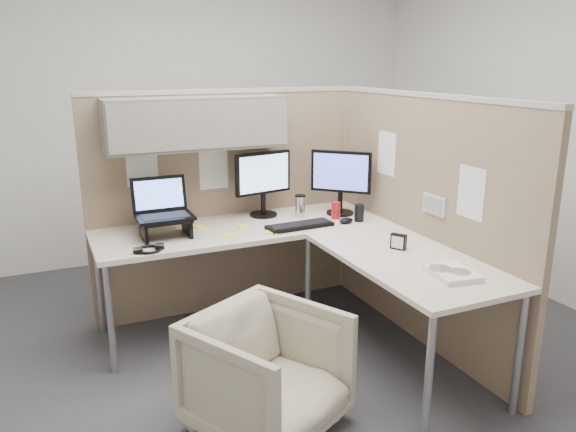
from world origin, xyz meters
name	(u,v)px	position (x,y,z in m)	size (l,w,h in m)	color
ground	(290,355)	(0.00, 0.00, 0.00)	(4.50, 4.50, 0.00)	#35353A
partition_back	(213,167)	(-0.22, 0.83, 1.10)	(2.00, 0.36, 1.63)	#947B61
partition_right	(419,219)	(0.90, -0.07, 0.82)	(0.07, 2.03, 1.63)	#947B61
desk	(300,245)	(0.12, 0.13, 0.69)	(2.00, 1.98, 0.73)	beige
office_chair	(267,367)	(-0.41, -0.61, 0.34)	(0.66, 0.62, 0.68)	#B9AA93
monitor_left	(263,179)	(0.12, 0.73, 1.00)	(0.44, 0.20, 0.47)	black
monitor_right	(341,177)	(0.65, 0.54, 1.00)	(0.34, 0.33, 0.47)	black
laptop_station	(164,215)	(-0.64, 0.54, 0.87)	(0.35, 0.30, 0.37)	black
keyboard	(300,226)	(0.23, 0.35, 0.74)	(0.46, 0.15, 0.02)	black
mouse	(346,221)	(0.57, 0.31, 0.75)	(0.11, 0.07, 0.04)	black
travel_mug	(300,206)	(0.35, 0.59, 0.81)	(0.08, 0.08, 0.16)	silver
soda_can_green	(359,213)	(0.68, 0.31, 0.79)	(0.07, 0.07, 0.12)	black
soda_can_silver	(336,210)	(0.56, 0.44, 0.79)	(0.07, 0.07, 0.12)	#B21E1E
sticky_note_a	(229,235)	(-0.27, 0.36, 0.73)	(0.08, 0.08, 0.01)	#FCF642
sticky_note_c	(199,227)	(-0.39, 0.63, 0.73)	(0.08, 0.08, 0.01)	#FCF642
sticky_note_b	(272,232)	(0.01, 0.31, 0.73)	(0.08, 0.08, 0.01)	#FCF642
sticky_note_d	(243,226)	(-0.11, 0.52, 0.73)	(0.08, 0.08, 0.01)	#FCF642
headphones	(149,249)	(-0.79, 0.27, 0.74)	(0.19, 0.17, 0.03)	black
paper_stack	(452,273)	(0.58, -0.78, 0.75)	(0.25, 0.29, 0.03)	white
desk_clock	(398,242)	(0.57, -0.30, 0.78)	(0.08, 0.10, 0.09)	black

